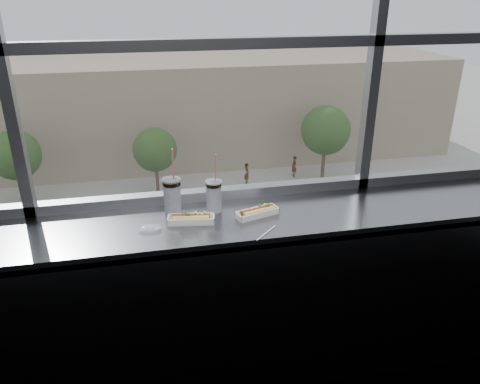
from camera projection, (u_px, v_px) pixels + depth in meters
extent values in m
plane|color=black|center=(210.00, 275.00, 3.05)|extent=(6.00, 0.00, 6.00)
cube|color=gray|center=(214.00, 224.00, 2.60)|extent=(6.00, 0.55, 0.06)
cube|color=gray|center=(224.00, 328.00, 2.58)|extent=(6.00, 0.04, 1.04)
cube|color=white|center=(191.00, 222.00, 2.54)|extent=(0.26, 0.12, 0.01)
cube|color=white|center=(191.00, 219.00, 2.54)|extent=(0.26, 0.12, 0.03)
cylinder|color=#E7BE6F|center=(191.00, 218.00, 2.53)|extent=(0.20, 0.07, 0.04)
cylinder|color=maroon|center=(191.00, 216.00, 2.53)|extent=(0.21, 0.06, 0.03)
cube|color=white|center=(257.00, 215.00, 2.62)|extent=(0.26, 0.15, 0.01)
cube|color=white|center=(257.00, 213.00, 2.61)|extent=(0.26, 0.15, 0.03)
cylinder|color=#E7BE6F|center=(257.00, 211.00, 2.61)|extent=(0.19, 0.09, 0.04)
cylinder|color=maroon|center=(257.00, 210.00, 2.61)|extent=(0.20, 0.08, 0.03)
cylinder|color=white|center=(172.00, 197.00, 2.62)|extent=(0.10, 0.10, 0.20)
cylinder|color=black|center=(171.00, 183.00, 2.59)|extent=(0.10, 0.10, 0.02)
cylinder|color=silver|center=(171.00, 180.00, 2.58)|extent=(0.11, 0.11, 0.01)
cylinder|color=#DA5B62|center=(173.00, 165.00, 2.54)|extent=(0.01, 0.05, 0.20)
cylinder|color=white|center=(214.00, 197.00, 2.65)|extent=(0.09, 0.09, 0.18)
cylinder|color=black|center=(214.00, 184.00, 2.62)|extent=(0.09, 0.09, 0.02)
cylinder|color=silver|center=(213.00, 182.00, 2.61)|extent=(0.10, 0.10, 0.01)
cylinder|color=#DA5B62|center=(216.00, 169.00, 2.58)|extent=(0.01, 0.05, 0.18)
cylinder|color=white|center=(266.00, 233.00, 2.43)|extent=(0.14, 0.14, 0.01)
ellipsoid|color=silver|center=(150.00, 228.00, 2.46)|extent=(0.11, 0.08, 0.03)
plane|color=#B0AEA6|center=(148.00, 132.00, 46.65)|extent=(120.00, 120.00, 0.00)
cube|color=black|center=(161.00, 250.00, 25.60)|extent=(80.00, 10.00, 0.06)
cube|color=#B0AEA6|center=(154.00, 193.00, 32.77)|extent=(80.00, 6.00, 0.04)
cube|color=gray|center=(146.00, 104.00, 40.12)|extent=(50.00, 14.00, 8.00)
imported|color=#6062B3|center=(417.00, 246.00, 24.06)|extent=(2.60, 5.97, 1.97)
imported|color=black|center=(6.00, 293.00, 20.30)|extent=(2.61, 6.13, 2.03)
imported|color=#901D00|center=(203.00, 200.00, 29.34)|extent=(2.97, 5.85, 1.87)
imported|color=#B1B1B1|center=(366.00, 185.00, 31.40)|extent=(2.78, 6.24, 2.05)
imported|color=maroon|center=(179.00, 271.00, 21.69)|extent=(2.91, 6.69, 2.21)
imported|color=#66605B|center=(294.00, 165.00, 35.13)|extent=(0.64, 0.86, 1.93)
imported|color=#66605B|center=(247.00, 172.00, 33.79)|extent=(0.65, 0.87, 1.95)
cylinder|color=#47382B|center=(22.00, 187.00, 30.67)|extent=(0.24, 0.24, 2.42)
sphere|color=#355B22|center=(15.00, 155.00, 29.77)|extent=(3.23, 3.23, 3.23)
cylinder|color=#47382B|center=(157.00, 178.00, 32.37)|extent=(0.22, 0.22, 2.25)
sphere|color=#355B22|center=(155.00, 150.00, 31.54)|extent=(2.99, 2.99, 2.99)
cylinder|color=#47382B|center=(323.00, 162.00, 34.60)|extent=(0.27, 0.27, 2.69)
sphere|color=#355B22|center=(326.00, 130.00, 33.61)|extent=(3.58, 3.58, 3.58)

